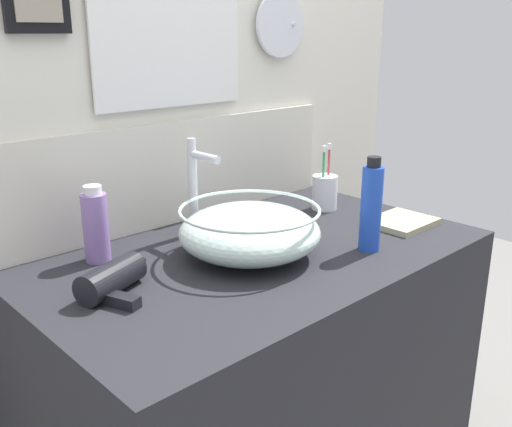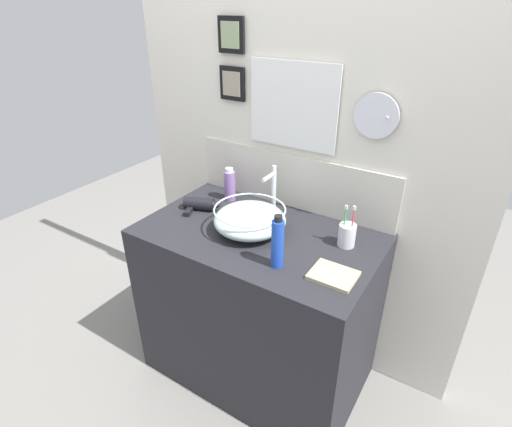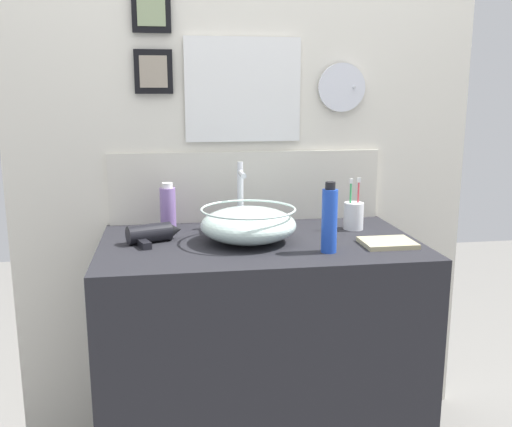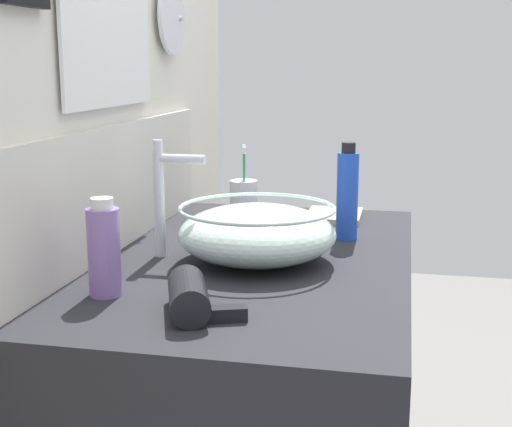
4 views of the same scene
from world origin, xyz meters
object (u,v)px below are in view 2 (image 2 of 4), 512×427
object	(u,v)px
faucet	(273,187)
hair_drier	(201,204)
lotion_bottle	(230,185)
glass_bowl_sink	(250,219)
shampoo_bottle	(278,243)
toothbrush_cup	(347,235)
hand_towel	(333,275)

from	to	relation	value
faucet	hair_drier	xyz separation A→B (m)	(-0.33, -0.16, -0.12)
lotion_bottle	hair_drier	bearing A→B (deg)	-106.73
glass_bowl_sink	shampoo_bottle	xyz separation A→B (m)	(0.24, -0.17, 0.05)
toothbrush_cup	shampoo_bottle	xyz separation A→B (m)	(-0.18, -0.30, 0.06)
lotion_bottle	shampoo_bottle	distance (m)	0.66
faucet	shampoo_bottle	xyz separation A→B (m)	(0.24, -0.38, -0.04)
shampoo_bottle	hand_towel	size ratio (longest dim) A/B	1.32
toothbrush_cup	lotion_bottle	xyz separation A→B (m)	(-0.71, 0.10, 0.03)
hair_drier	lotion_bottle	world-z (taller)	lotion_bottle
hair_drier	lotion_bottle	distance (m)	0.20
hair_drier	shampoo_bottle	world-z (taller)	shampoo_bottle
glass_bowl_sink	toothbrush_cup	distance (m)	0.45
hair_drier	shampoo_bottle	xyz separation A→B (m)	(0.58, -0.22, 0.08)
hair_drier	faucet	bearing A→B (deg)	25.58
faucet	hand_towel	size ratio (longest dim) A/B	1.45
glass_bowl_sink	lotion_bottle	xyz separation A→B (m)	(-0.28, 0.23, 0.02)
hair_drier	shampoo_bottle	bearing A→B (deg)	-20.69
faucet	toothbrush_cup	xyz separation A→B (m)	(0.43, -0.08, -0.09)
glass_bowl_sink	hand_towel	xyz separation A→B (m)	(0.47, -0.12, -0.06)
faucet	shampoo_bottle	bearing A→B (deg)	-57.01
lotion_bottle	shampoo_bottle	xyz separation A→B (m)	(0.52, -0.40, 0.02)
glass_bowl_sink	hand_towel	bearing A→B (deg)	-14.03
hair_drier	toothbrush_cup	distance (m)	0.77
glass_bowl_sink	faucet	bearing A→B (deg)	90.00
shampoo_bottle	hair_drier	bearing A→B (deg)	159.31
hair_drier	lotion_bottle	xyz separation A→B (m)	(0.05, 0.18, 0.05)
faucet	hair_drier	distance (m)	0.39
glass_bowl_sink	hair_drier	xyz separation A→B (m)	(-0.33, 0.05, -0.03)
hair_drier	toothbrush_cup	bearing A→B (deg)	6.07
lotion_bottle	shampoo_bottle	size ratio (longest dim) A/B	0.78
shampoo_bottle	toothbrush_cup	bearing A→B (deg)	58.47
hair_drier	hand_towel	bearing A→B (deg)	-11.62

